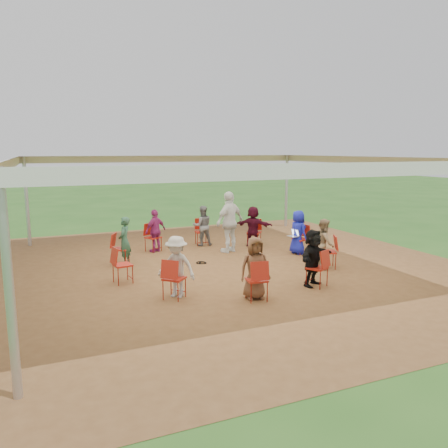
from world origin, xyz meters
name	(u,v)px	position (x,y,z in m)	size (l,w,h in m)	color
ground	(223,266)	(0.00, 0.00, 0.00)	(80.00, 80.00, 0.00)	#2A5A1C
dirt_patch	(223,266)	(0.00, 0.00, 0.01)	(13.00, 13.00, 0.00)	brown
tent	(223,181)	(0.00, 0.00, 2.37)	(10.33, 10.33, 3.00)	#B2B2B7
chair_0	(301,239)	(2.84, 0.49, 0.45)	(0.42, 0.44, 0.90)	#B21F11
chair_1	(254,233)	(2.01, 2.06, 0.45)	(0.42, 0.44, 0.90)	#B21F11
chair_2	(202,232)	(0.41, 2.85, 0.45)	(0.42, 0.44, 0.90)	#B21F11
chair_3	(153,238)	(-1.34, 2.55, 0.45)	(0.42, 0.44, 0.90)	#B21F11
chair_4	(121,249)	(-2.59, 1.27, 0.45)	(0.42, 0.44, 0.90)	#B21F11
chair_5	(123,265)	(-2.84, -0.49, 0.45)	(0.42, 0.44, 0.90)	#B21F11
chair_6	(174,279)	(-2.01, -2.06, 0.45)	(0.42, 0.44, 0.90)	#B21F11
chair_7	(257,280)	(-0.41, -2.85, 0.45)	(0.42, 0.44, 0.90)	#B21F11
chair_8	(317,268)	(1.34, -2.55, 0.45)	(0.42, 0.44, 0.90)	#B21F11
chair_9	(328,252)	(2.59, -1.27, 0.45)	(0.42, 0.44, 0.90)	#B21F11
person_seated_0	(298,232)	(2.72, 0.47, 0.69)	(0.66, 0.37, 1.36)	#161DA7
person_seated_1	(253,226)	(1.93, 1.98, 0.69)	(1.26, 0.47, 1.36)	#400B1B
person_seated_2	(202,226)	(0.40, 2.73, 0.69)	(0.66, 0.38, 1.36)	slate
person_seated_3	(156,231)	(-1.29, 2.44, 0.69)	(0.80, 0.41, 1.36)	#98266A
person_seated_4	(125,241)	(-2.48, 1.22, 0.69)	(0.50, 0.33, 1.36)	#2B543C
person_seated_5	(177,267)	(-1.93, -1.98, 0.69)	(0.88, 0.44, 1.36)	#B7AEA2
person_seated_6	(255,268)	(-0.40, -2.73, 0.69)	(0.66, 0.37, 1.36)	brown
person_seated_7	(313,258)	(1.29, -2.44, 0.69)	(1.26, 0.47, 1.36)	black
person_seated_8	(324,243)	(2.48, -1.22, 0.69)	(0.66, 0.38, 1.36)	#8E7353
standing_person	(230,222)	(0.87, 1.52, 0.97)	(1.13, 0.58, 1.93)	silver
cable_coil	(202,263)	(-0.44, 0.53, 0.02)	(0.29, 0.29, 0.03)	black
laptop	(294,234)	(2.56, 0.44, 0.64)	(0.30, 0.36, 0.22)	#B7B7BC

